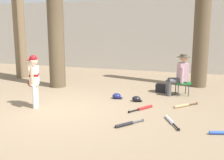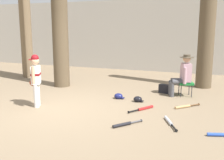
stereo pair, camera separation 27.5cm
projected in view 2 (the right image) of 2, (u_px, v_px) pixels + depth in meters
The scene contains 15 objects.
ground_plane at pixel (63, 110), 6.47m from camera, with size 60.00×60.00×0.00m, color #7F6B51.
concrete_back_wall at pixel (139, 36), 12.28m from camera, with size 18.00×0.36×3.16m, color #ADA89E.
tree_behind_spectator at pixel (207, 23), 8.53m from camera, with size 0.69×0.69×4.84m.
young_ballplayer at pixel (36, 77), 6.66m from camera, with size 0.48×0.54×1.31m.
folding_stool at pixel (185, 84), 7.73m from camera, with size 0.51×0.51×0.41m.
seated_spectator at pixel (183, 74), 7.68m from camera, with size 0.68×0.54×1.20m.
handbag_beside_stool at pixel (165, 89), 8.13m from camera, with size 0.34×0.18×0.26m, color black.
tree_far_left at pixel (26, 25), 10.43m from camera, with size 0.67×0.67×4.73m.
bat_red_barrel at pixel (144, 108), 6.49m from camera, with size 0.47×0.70×0.07m.
bat_blue_youth at pixel (223, 135), 4.90m from camera, with size 0.74×0.28×0.07m.
bat_aluminum_silver at pixel (169, 122), 5.58m from camera, with size 0.39×0.75×0.07m.
bat_wood_tan at pixel (185, 106), 6.65m from camera, with size 0.56×0.58×0.07m.
bat_black_composite at pixel (124, 124), 5.43m from camera, with size 0.48×0.60×0.07m.
batting_helmet_navy at pixel (119, 96), 7.49m from camera, with size 0.28×0.22×0.16m.
batting_helmet_black at pixel (138, 99), 7.18m from camera, with size 0.27×0.21×0.16m.
Camera 2 is at (3.35, -5.36, 1.96)m, focal length 43.20 mm.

